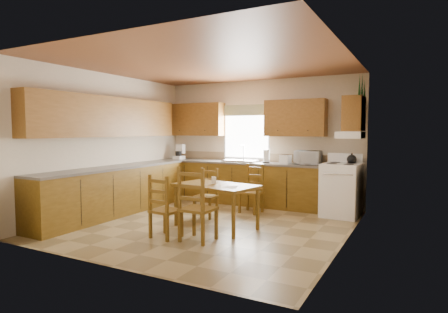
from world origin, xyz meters
The scene contains 35 objects.
floor centered at (0.00, 0.00, 0.00)m, with size 4.50×4.50×0.00m, color olive.
ceiling centered at (0.00, 0.00, 2.70)m, with size 4.50×4.50×0.00m, color brown.
wall_left centered at (-2.25, 0.00, 1.35)m, with size 4.50×4.50×0.00m, color beige.
wall_right centered at (2.25, 0.00, 1.35)m, with size 4.50×4.50×0.00m, color beige.
wall_back centered at (0.00, 2.25, 1.35)m, with size 4.50×4.50×0.00m, color beige.
wall_front centered at (0.00, -2.25, 1.35)m, with size 4.50×4.50×0.00m, color beige.
lower_cab_back centered at (-0.38, 1.95, 0.44)m, with size 3.75×0.60×0.88m, color brown.
lower_cab_left centered at (-1.95, -0.15, 0.44)m, with size 0.60×3.60×0.88m, color brown.
counter_back centered at (-0.38, 1.95, 0.90)m, with size 3.75×0.63×0.04m, color #59544F.
counter_left centered at (-1.95, -0.15, 0.90)m, with size 0.63×3.60×0.04m, color #59544F.
backsplash centered at (-0.38, 2.24, 1.01)m, with size 3.75×0.01×0.18m, color #846E50.
upper_cab_back_left centered at (-1.55, 2.08, 1.85)m, with size 1.41×0.33×0.75m, color brown.
upper_cab_back_right centered at (0.86, 2.08, 1.85)m, with size 1.25×0.33×0.75m, color brown.
upper_cab_left centered at (-2.08, -0.15, 1.85)m, with size 0.33×3.60×0.75m, color brown.
upper_cab_stove centered at (2.08, 1.65, 1.90)m, with size 0.33×0.62×0.62m, color brown.
range_hood centered at (2.03, 1.65, 1.52)m, with size 0.44×0.62×0.12m, color white.
window_frame centered at (-0.30, 2.22, 1.55)m, with size 1.13×0.02×1.18m, color white.
window_pane centered at (-0.30, 2.21, 1.55)m, with size 1.05×0.01×1.10m, color white.
window_valance centered at (-0.30, 2.19, 2.05)m, with size 1.19×0.01×0.24m, color #40562C.
sink_basin centered at (-0.30, 1.95, 0.94)m, with size 0.75×0.45×0.04m, color silver.
pine_decal_a centered at (2.21, 1.33, 2.38)m, with size 0.22×0.22×0.36m, color #154617.
pine_decal_b centered at (2.21, 1.65, 2.42)m, with size 0.22×0.22×0.36m, color #154617.
pine_decal_c centered at (2.21, 1.97, 2.38)m, with size 0.22×0.22×0.36m, color #154617.
stove centered at (1.88, 1.70, 0.49)m, with size 0.65×0.68×0.97m, color white.
coffeemaker centered at (-1.93, 1.93, 1.07)m, with size 0.18×0.21×0.30m, color white.
paper_towel centered at (0.28, 1.94, 1.06)m, with size 0.12×0.12×0.27m, color white.
toaster centered at (0.72, 1.90, 1.01)m, with size 0.22×0.14×0.18m, color white.
microwave centered at (1.18, 1.95, 1.06)m, with size 0.46×0.33×0.28m, color white.
dining_table centered at (0.21, -0.10, 0.36)m, with size 1.34×0.77×0.72m, color brown.
chair_near_left centered at (0.34, -0.87, 0.54)m, with size 0.45×0.43×1.08m, color brown.
chair_near_right centered at (-0.17, -0.95, 0.47)m, with size 0.40×0.38×0.94m, color brown.
chair_far_left centered at (-0.32, 0.46, 0.45)m, with size 0.38×0.36×0.90m, color brown.
chair_far_right centered at (0.27, 1.19, 0.47)m, with size 0.39×0.37×0.93m, color brown.
table_paper centered at (0.56, -0.24, 0.72)m, with size 0.19×0.26×0.00m, color white.
table_card centered at (0.15, -0.06, 0.78)m, with size 0.09×0.02×0.12m, color white.
Camera 1 is at (3.18, -5.42, 1.60)m, focal length 30.00 mm.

